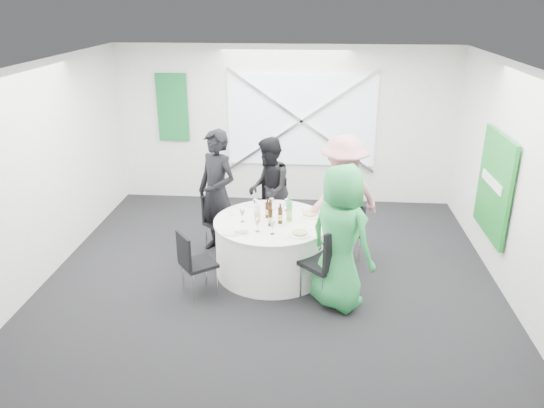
# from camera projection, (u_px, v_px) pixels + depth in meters

# --- Properties ---
(floor) EXTENTS (6.00, 6.00, 0.00)m
(floor) POSITION_uv_depth(u_px,v_px,m) (271.00, 278.00, 7.16)
(floor) COLOR black
(floor) RESTS_ON ground
(ceiling) EXTENTS (6.00, 6.00, 0.00)m
(ceiling) POSITION_uv_depth(u_px,v_px,m) (271.00, 66.00, 6.13)
(ceiling) COLOR silver
(ceiling) RESTS_ON wall_back
(wall_back) EXTENTS (6.00, 0.00, 6.00)m
(wall_back) POSITION_uv_depth(u_px,v_px,m) (285.00, 125.00, 9.42)
(wall_back) COLOR white
(wall_back) RESTS_ON floor
(wall_front) EXTENTS (6.00, 0.00, 6.00)m
(wall_front) POSITION_uv_depth(u_px,v_px,m) (237.00, 314.00, 3.86)
(wall_front) COLOR white
(wall_front) RESTS_ON floor
(wall_left) EXTENTS (0.00, 6.00, 6.00)m
(wall_left) POSITION_uv_depth(u_px,v_px,m) (40.00, 174.00, 6.87)
(wall_left) COLOR white
(wall_left) RESTS_ON floor
(wall_right) EXTENTS (0.00, 6.00, 6.00)m
(wall_right) POSITION_uv_depth(u_px,v_px,m) (517.00, 187.00, 6.42)
(wall_right) COLOR white
(wall_right) RESTS_ON floor
(window_panel) EXTENTS (2.60, 0.03, 1.60)m
(window_panel) POSITION_uv_depth(u_px,v_px,m) (302.00, 121.00, 9.32)
(window_panel) COLOR silver
(window_panel) RESTS_ON wall_back
(window_brace_a) EXTENTS (2.63, 0.05, 1.84)m
(window_brace_a) POSITION_uv_depth(u_px,v_px,m) (302.00, 121.00, 9.29)
(window_brace_a) COLOR silver
(window_brace_a) RESTS_ON window_panel
(window_brace_b) EXTENTS (2.63, 0.05, 1.84)m
(window_brace_b) POSITION_uv_depth(u_px,v_px,m) (302.00, 121.00, 9.29)
(window_brace_b) COLOR silver
(window_brace_b) RESTS_ON window_panel
(green_banner) EXTENTS (0.55, 0.04, 1.20)m
(green_banner) POSITION_uv_depth(u_px,v_px,m) (172.00, 107.00, 9.41)
(green_banner) COLOR #136125
(green_banner) RESTS_ON wall_back
(green_sign) EXTENTS (0.05, 1.20, 1.40)m
(green_sign) POSITION_uv_depth(u_px,v_px,m) (494.00, 186.00, 7.05)
(green_sign) COLOR #177E27
(green_sign) RESTS_ON wall_right
(banquet_table) EXTENTS (1.56, 1.56, 0.76)m
(banquet_table) POSITION_uv_depth(u_px,v_px,m) (272.00, 246.00, 7.20)
(banquet_table) COLOR white
(banquet_table) RESTS_ON floor
(chair_back) EXTENTS (0.43, 0.44, 0.91)m
(chair_back) POSITION_uv_depth(u_px,v_px,m) (274.00, 203.00, 8.28)
(chair_back) COLOR black
(chair_back) RESTS_ON floor
(chair_back_left) EXTENTS (0.53, 0.53, 0.82)m
(chair_back_left) POSITION_uv_depth(u_px,v_px,m) (216.00, 217.00, 7.89)
(chair_back_left) COLOR black
(chair_back_left) RESTS_ON floor
(chair_back_right) EXTENTS (0.51, 0.51, 0.85)m
(chair_back_right) POSITION_uv_depth(u_px,v_px,m) (350.00, 227.00, 7.53)
(chair_back_right) COLOR black
(chair_back_right) RESTS_ON floor
(chair_front_right) EXTENTS (0.66, 0.66, 1.02)m
(chair_front_right) POSITION_uv_depth(u_px,v_px,m) (329.00, 258.00, 6.39)
(chair_front_right) COLOR black
(chair_front_right) RESTS_ON floor
(chair_front_left) EXTENTS (0.55, 0.55, 0.86)m
(chair_front_left) POSITION_uv_depth(u_px,v_px,m) (193.00, 259.00, 6.58)
(chair_front_left) COLOR black
(chair_front_left) RESTS_ON floor
(person_man_back_left) EXTENTS (0.80, 0.74, 1.84)m
(person_man_back_left) POSITION_uv_depth(u_px,v_px,m) (217.00, 193.00, 7.61)
(person_man_back_left) COLOR black
(person_man_back_left) RESTS_ON floor
(person_man_back) EXTENTS (0.52, 0.83, 1.61)m
(person_man_back) POSITION_uv_depth(u_px,v_px,m) (269.00, 190.00, 8.06)
(person_man_back) COLOR black
(person_man_back) RESTS_ON floor
(person_woman_pink) EXTENTS (1.29, 1.04, 1.82)m
(person_woman_pink) POSITION_uv_depth(u_px,v_px,m) (342.00, 199.00, 7.41)
(person_woman_pink) COLOR #D28789
(person_woman_pink) RESTS_ON floor
(person_woman_green) EXTENTS (1.04, 1.01, 1.80)m
(person_woman_green) POSITION_uv_depth(u_px,v_px,m) (340.00, 238.00, 6.24)
(person_woman_green) COLOR green
(person_woman_green) RESTS_ON floor
(plate_back) EXTENTS (0.27, 0.27, 0.01)m
(plate_back) POSITION_uv_depth(u_px,v_px,m) (273.00, 206.00, 7.54)
(plate_back) COLOR white
(plate_back) RESTS_ON banquet_table
(plate_back_left) EXTENTS (0.25, 0.25, 0.01)m
(plate_back_left) POSITION_uv_depth(u_px,v_px,m) (238.00, 211.00, 7.35)
(plate_back_left) COLOR white
(plate_back_left) RESTS_ON banquet_table
(plate_back_right) EXTENTS (0.28, 0.28, 0.04)m
(plate_back_right) POSITION_uv_depth(u_px,v_px,m) (310.00, 215.00, 7.22)
(plate_back_right) COLOR white
(plate_back_right) RESTS_ON banquet_table
(plate_front_right) EXTENTS (0.28, 0.28, 0.04)m
(plate_front_right) POSITION_uv_depth(u_px,v_px,m) (300.00, 233.00, 6.65)
(plate_front_right) COLOR white
(plate_front_right) RESTS_ON banquet_table
(plate_front_left) EXTENTS (0.28, 0.28, 0.01)m
(plate_front_left) POSITION_uv_depth(u_px,v_px,m) (233.00, 231.00, 6.73)
(plate_front_left) COLOR white
(plate_front_left) RESTS_ON banquet_table
(napkin) EXTENTS (0.18, 0.14, 0.04)m
(napkin) POSITION_uv_depth(u_px,v_px,m) (241.00, 230.00, 6.69)
(napkin) COLOR white
(napkin) RESTS_ON plate_front_left
(beer_bottle_a) EXTENTS (0.06, 0.06, 0.27)m
(beer_bottle_a) POSITION_uv_depth(u_px,v_px,m) (267.00, 210.00, 7.13)
(beer_bottle_a) COLOR #381B0A
(beer_bottle_a) RESTS_ON banquet_table
(beer_bottle_b) EXTENTS (0.06, 0.06, 0.25)m
(beer_bottle_b) POSITION_uv_depth(u_px,v_px,m) (270.00, 210.00, 7.14)
(beer_bottle_b) COLOR #381B0A
(beer_bottle_b) RESTS_ON banquet_table
(beer_bottle_c) EXTENTS (0.06, 0.06, 0.28)m
(beer_bottle_c) POSITION_uv_depth(u_px,v_px,m) (280.00, 216.00, 6.95)
(beer_bottle_c) COLOR #381B0A
(beer_bottle_c) RESTS_ON banquet_table
(beer_bottle_d) EXTENTS (0.06, 0.06, 0.28)m
(beer_bottle_d) POSITION_uv_depth(u_px,v_px,m) (270.00, 218.00, 6.87)
(beer_bottle_d) COLOR #381B0A
(beer_bottle_d) RESTS_ON banquet_table
(green_water_bottle) EXTENTS (0.08, 0.08, 0.33)m
(green_water_bottle) POSITION_uv_depth(u_px,v_px,m) (289.00, 211.00, 7.02)
(green_water_bottle) COLOR green
(green_water_bottle) RESTS_ON banquet_table
(clear_water_bottle) EXTENTS (0.08, 0.08, 0.30)m
(clear_water_bottle) POSITION_uv_depth(u_px,v_px,m) (257.00, 213.00, 7.01)
(clear_water_bottle) COLOR white
(clear_water_bottle) RESTS_ON banquet_table
(wine_glass_a) EXTENTS (0.07, 0.07, 0.17)m
(wine_glass_a) POSITION_uv_depth(u_px,v_px,m) (272.00, 225.00, 6.62)
(wine_glass_a) COLOR white
(wine_glass_a) RESTS_ON banquet_table
(wine_glass_b) EXTENTS (0.07, 0.07, 0.17)m
(wine_glass_b) POSITION_uv_depth(u_px,v_px,m) (257.00, 222.00, 6.70)
(wine_glass_b) COLOR white
(wine_glass_b) RESTS_ON banquet_table
(wine_glass_c) EXTENTS (0.07, 0.07, 0.17)m
(wine_glass_c) POSITION_uv_depth(u_px,v_px,m) (286.00, 202.00, 7.35)
(wine_glass_c) COLOR white
(wine_glass_c) RESTS_ON banquet_table
(wine_glass_d) EXTENTS (0.07, 0.07, 0.17)m
(wine_glass_d) POSITION_uv_depth(u_px,v_px,m) (242.00, 213.00, 6.99)
(wine_glass_d) COLOR white
(wine_glass_d) RESTS_ON banquet_table
(wine_glass_e) EXTENTS (0.07, 0.07, 0.17)m
(wine_glass_e) POSITION_uv_depth(u_px,v_px,m) (255.00, 202.00, 7.35)
(wine_glass_e) COLOR white
(wine_glass_e) RESTS_ON banquet_table
(wine_glass_f) EXTENTS (0.07, 0.07, 0.17)m
(wine_glass_f) POSITION_uv_depth(u_px,v_px,m) (272.00, 201.00, 7.37)
(wine_glass_f) COLOR white
(wine_glass_f) RESTS_ON banquet_table
(fork_a) EXTENTS (0.10, 0.13, 0.01)m
(fork_a) POSITION_uv_depth(u_px,v_px,m) (250.00, 207.00, 7.51)
(fork_a) COLOR silver
(fork_a) RESTS_ON banquet_table
(knife_a) EXTENTS (0.09, 0.13, 0.01)m
(knife_a) POSITION_uv_depth(u_px,v_px,m) (233.00, 215.00, 7.25)
(knife_a) COLOR silver
(knife_a) RESTS_ON banquet_table
(fork_b) EXTENTS (0.15, 0.02, 0.01)m
(fork_b) POSITION_uv_depth(u_px,v_px,m) (287.00, 206.00, 7.56)
(fork_b) COLOR silver
(fork_b) RESTS_ON banquet_table
(knife_b) EXTENTS (0.15, 0.02, 0.01)m
(knife_b) POSITION_uv_depth(u_px,v_px,m) (263.00, 205.00, 7.58)
(knife_b) COLOR silver
(knife_b) RESTS_ON banquet_table
(fork_c) EXTENTS (0.09, 0.13, 0.01)m
(fork_c) POSITION_uv_depth(u_px,v_px,m) (314.00, 217.00, 7.16)
(fork_c) COLOR silver
(fork_c) RESTS_ON banquet_table
(knife_c) EXTENTS (0.08, 0.14, 0.01)m
(knife_c) POSITION_uv_depth(u_px,v_px,m) (304.00, 210.00, 7.40)
(knife_c) COLOR silver
(knife_c) RESTS_ON banquet_table
(fork_d) EXTENTS (0.12, 0.12, 0.01)m
(fork_d) POSITION_uv_depth(u_px,v_px,m) (290.00, 238.00, 6.57)
(fork_d) COLOR silver
(fork_d) RESTS_ON banquet_table
(knife_d) EXTENTS (0.12, 0.12, 0.01)m
(knife_d) POSITION_uv_depth(u_px,v_px,m) (310.00, 230.00, 6.77)
(knife_d) COLOR silver
(knife_d) RESTS_ON banquet_table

